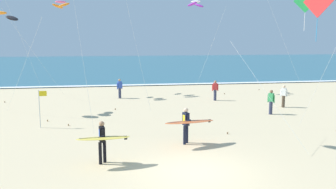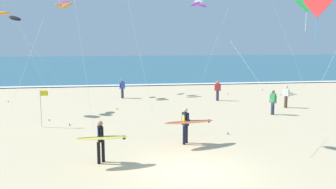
% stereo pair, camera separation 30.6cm
% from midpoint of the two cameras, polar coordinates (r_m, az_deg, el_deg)
% --- Properties ---
extents(ground_plane, '(160.00, 160.00, 0.00)m').
position_cam_midpoint_polar(ground_plane, '(13.80, 4.51, -12.02)').
color(ground_plane, '#D1BA8E').
extents(ocean_water, '(160.00, 60.00, 0.08)m').
position_cam_midpoint_polar(ocean_water, '(67.33, -5.68, 4.70)').
color(ocean_water, '#2D6075').
rests_on(ocean_water, ground).
extents(shoreline_foam, '(160.00, 0.98, 0.01)m').
position_cam_midpoint_polar(shoreline_foam, '(37.81, -3.71, 1.53)').
color(shoreline_foam, white).
rests_on(shoreline_foam, ocean_water).
extents(surfer_lead, '(2.12, 1.04, 1.71)m').
position_cam_midpoint_polar(surfer_lead, '(14.49, -9.79, -6.76)').
color(surfer_lead, black).
rests_on(surfer_lead, ground).
extents(surfer_trailing, '(2.59, 1.32, 1.71)m').
position_cam_midpoint_polar(surfer_trailing, '(16.85, 3.56, -4.38)').
color(surfer_trailing, black).
rests_on(surfer_trailing, ground).
extents(kite_arc_rose_mid, '(5.10, 3.26, 7.83)m').
position_cam_midpoint_polar(kite_arc_rose_mid, '(31.58, -15.65, 13.31)').
color(kite_arc_rose_mid, orange).
rests_on(kite_arc_rose_mid, ground).
extents(kite_arc_amber_far, '(4.26, 4.34, 6.55)m').
position_cam_midpoint_polar(kite_arc_amber_far, '(26.14, -23.93, 11.06)').
color(kite_arc_amber_far, black).
rests_on(kite_arc_amber_far, ground).
extents(kite_diamond_emerald_low, '(2.15, 1.41, 7.41)m').
position_cam_midpoint_polar(kite_diamond_emerald_low, '(20.84, 21.36, 12.87)').
color(kite_diamond_emerald_low, green).
rests_on(kite_diamond_emerald_low, ground).
extents(kite_arc_ivory_distant, '(3.26, 2.79, 8.11)m').
position_cam_midpoint_polar(kite_arc_ivory_distant, '(33.06, 5.08, 13.87)').
color(kite_arc_ivory_distant, purple).
rests_on(kite_arc_ivory_distant, ground).
extents(kite_diamond_scarlet_outer, '(2.57, 4.58, 6.97)m').
position_cam_midpoint_polar(kite_diamond_scarlet_outer, '(15.86, 22.44, 12.58)').
color(kite_diamond_scarlet_outer, red).
rests_on(kite_diamond_scarlet_outer, ground).
extents(bystander_green_top, '(0.33, 0.42, 1.59)m').
position_cam_midpoint_polar(bystander_green_top, '(24.41, 16.37, -1.15)').
color(bystander_green_top, '#2D334C').
rests_on(bystander_green_top, ground).
extents(bystander_red_top, '(0.50, 0.22, 1.59)m').
position_cam_midpoint_polar(bystander_red_top, '(28.91, 8.03, 0.64)').
color(bystander_red_top, '#2D334C').
rests_on(bystander_red_top, ground).
extents(bystander_blue_top, '(0.45, 0.31, 1.59)m').
position_cam_midpoint_polar(bystander_blue_top, '(30.02, -6.85, 0.97)').
color(bystander_blue_top, '#2D334C').
rests_on(bystander_blue_top, ground).
extents(bystander_white_top, '(0.39, 0.36, 1.59)m').
position_cam_midpoint_polar(bystander_white_top, '(27.10, 18.22, -0.27)').
color(bystander_white_top, '#4C3D2D').
rests_on(bystander_white_top, ground).
extents(lifeguard_flag, '(0.45, 0.05, 2.10)m').
position_cam_midpoint_polar(lifeguard_flag, '(21.19, -18.68, -1.50)').
color(lifeguard_flag, silver).
rests_on(lifeguard_flag, ground).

